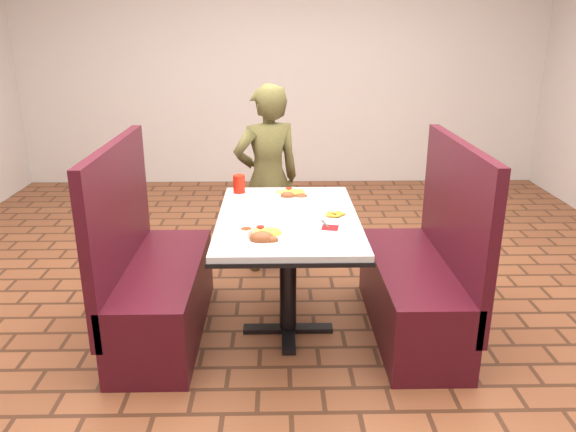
% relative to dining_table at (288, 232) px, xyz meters
% --- Properties ---
extents(room, '(7.00, 7.04, 2.82)m').
position_rel_dining_table_xyz_m(room, '(0.00, 0.00, 1.26)').
color(room, brown).
rests_on(room, ground).
extents(dining_table, '(0.81, 1.21, 0.75)m').
position_rel_dining_table_xyz_m(dining_table, '(0.00, 0.00, 0.00)').
color(dining_table, silver).
rests_on(dining_table, ground).
extents(booth_bench_left, '(0.47, 1.20, 1.17)m').
position_rel_dining_table_xyz_m(booth_bench_left, '(-0.80, 0.00, -0.32)').
color(booth_bench_left, '#4A101C').
rests_on(booth_bench_left, ground).
extents(booth_bench_right, '(0.47, 1.20, 1.17)m').
position_rel_dining_table_xyz_m(booth_bench_right, '(0.80, 0.00, -0.32)').
color(booth_bench_right, '#4A101C').
rests_on(booth_bench_right, ground).
extents(diner_person, '(0.60, 0.50, 1.40)m').
position_rel_dining_table_xyz_m(diner_person, '(-0.13, 0.98, 0.05)').
color(diner_person, brown).
rests_on(diner_person, ground).
extents(near_dinner_plate, '(0.29, 0.29, 0.09)m').
position_rel_dining_table_xyz_m(near_dinner_plate, '(-0.13, -0.37, 0.13)').
color(near_dinner_plate, white).
rests_on(near_dinner_plate, dining_table).
extents(far_dinner_plate, '(0.27, 0.27, 0.07)m').
position_rel_dining_table_xyz_m(far_dinner_plate, '(0.03, 0.39, 0.12)').
color(far_dinner_plate, white).
rests_on(far_dinner_plate, dining_table).
extents(plantain_plate, '(0.19, 0.19, 0.03)m').
position_rel_dining_table_xyz_m(plantain_plate, '(0.26, -0.03, 0.11)').
color(plantain_plate, white).
rests_on(plantain_plate, dining_table).
extents(maroon_napkin, '(0.10, 0.10, 0.00)m').
position_rel_dining_table_xyz_m(maroon_napkin, '(0.22, -0.20, 0.10)').
color(maroon_napkin, maroon).
rests_on(maroon_napkin, dining_table).
extents(spoon_utensil, '(0.04, 0.14, 0.00)m').
position_rel_dining_table_xyz_m(spoon_utensil, '(0.20, -0.15, 0.10)').
color(spoon_utensil, silver).
rests_on(spoon_utensil, dining_table).
extents(red_tumbler, '(0.08, 0.08, 0.12)m').
position_rel_dining_table_xyz_m(red_tumbler, '(-0.31, 0.49, 0.15)').
color(red_tumbler, red).
rests_on(red_tumbler, dining_table).
extents(paper_napkin, '(0.21, 0.18, 0.01)m').
position_rel_dining_table_xyz_m(paper_napkin, '(0.24, -0.50, 0.10)').
color(paper_napkin, white).
rests_on(paper_napkin, dining_table).
extents(knife_utensil, '(0.01, 0.17, 0.00)m').
position_rel_dining_table_xyz_m(knife_utensil, '(-0.10, -0.35, 0.11)').
color(knife_utensil, silver).
rests_on(knife_utensil, dining_table).
extents(fork_utensil, '(0.03, 0.15, 0.00)m').
position_rel_dining_table_xyz_m(fork_utensil, '(-0.13, -0.37, 0.11)').
color(fork_utensil, silver).
rests_on(fork_utensil, dining_table).
extents(lettuce_shreds, '(0.28, 0.32, 0.00)m').
position_rel_dining_table_xyz_m(lettuce_shreds, '(0.04, 0.06, 0.10)').
color(lettuce_shreds, '#98CD52').
rests_on(lettuce_shreds, dining_table).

